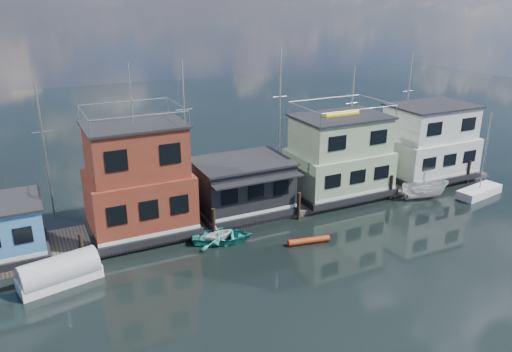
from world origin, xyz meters
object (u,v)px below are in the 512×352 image
houseboat_green (339,156)px  day_sailer (479,191)px  houseboat_red (138,181)px  red_kayak (309,241)px  dinghy_white (218,234)px  houseboat_white (429,142)px  tarp_runabout (59,273)px  houseboat_dark (242,185)px  motorboat (424,190)px  dinghy_teal (222,236)px

houseboat_green → day_sailer: size_ratio=1.15×
houseboat_red → houseboat_green: 17.01m
houseboat_green → red_kayak: size_ratio=2.77×
dinghy_white → day_sailer: bearing=-100.7°
houseboat_green → day_sailer: (11.08, -5.42, -3.12)m
houseboat_white → red_kayak: size_ratio=2.77×
red_kayak → tarp_runabout: bearing=-177.6°
houseboat_dark → dinghy_white: (-3.52, -3.61, -1.81)m
houseboat_dark → houseboat_white: size_ratio=0.88×
motorboat → red_kayak: bearing=120.8°
houseboat_red → houseboat_green: houseboat_red is taller
houseboat_green → motorboat: size_ratio=2.06×
houseboat_red → houseboat_green: (17.00, 0.00, -0.55)m
houseboat_dark → red_kayak: 7.29m
houseboat_red → houseboat_white: size_ratio=1.41×
day_sailer → red_kayak: bearing=173.9°
tarp_runabout → dinghy_white: bearing=-7.4°
houseboat_white → dinghy_white: size_ratio=3.63×
day_sailer → dinghy_teal: bearing=166.0°
red_kayak → day_sailer: size_ratio=0.41×
houseboat_green → dinghy_white: 13.37m
red_kayak → motorboat: bearing=21.7°
dinghy_teal → motorboat: motorboat is taller
houseboat_red → red_kayak: bearing=-33.4°
houseboat_green → red_kayak: (-6.91, -6.65, -3.33)m
day_sailer → motorboat: 5.08m
houseboat_dark → red_kayak: bearing=-72.5°
houseboat_green → motorboat: bearing=-31.8°
houseboat_white → red_kayak: houseboat_white is taller
houseboat_dark → houseboat_white: bearing=0.1°
dinghy_teal → houseboat_dark: bearing=-20.0°
houseboat_green → houseboat_dark: bearing=-179.9°
red_kayak → day_sailer: 18.03m
houseboat_white → tarp_runabout: size_ratio=1.69×
dinghy_teal → tarp_runabout: size_ratio=0.86×
houseboat_red → tarp_runabout: houseboat_red is taller
dinghy_teal → day_sailer: day_sailer is taller
houseboat_dark → dinghy_white: 5.36m
houseboat_dark → dinghy_white: bearing=-134.3°
day_sailer → motorboat: size_ratio=1.79×
tarp_runabout → houseboat_green: bearing=-1.2°
houseboat_dark → houseboat_green: (9.00, 0.02, 1.13)m
red_kayak → houseboat_dark: bearing=117.3°
houseboat_green → dinghy_teal: 13.19m
red_kayak → houseboat_red: bearing=156.5°
dinghy_teal → dinghy_white: 0.37m
houseboat_green → motorboat: (6.25, -3.88, -2.76)m
houseboat_green → houseboat_white: size_ratio=1.00×
houseboat_dark → houseboat_green: houseboat_green is taller
tarp_runabout → motorboat: bearing=-11.1°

